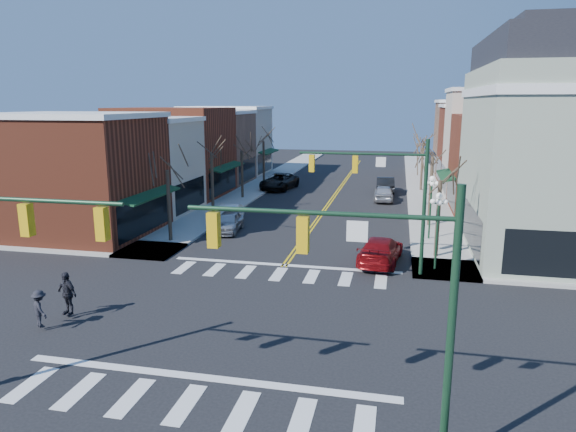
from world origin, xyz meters
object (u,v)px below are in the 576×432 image
Objects in this scene: pedestrian_dark_a at (67,293)px; lamppost_corner at (438,218)px; car_left_near at (228,222)px; car_left_far at (279,181)px; car_right_near at (381,250)px; car_right_far at (385,185)px; pedestrian_dark_b at (40,309)px; lamppost_midblock at (431,197)px; car_left_mid at (229,214)px; car_right_mid at (384,193)px.

lamppost_corner is at bearing 50.40° from pedestrian_dark_a.
car_left_far reaches higher than car_left_near.
car_left_near is 0.80× the size of car_right_near.
car_right_far is 37.92m from pedestrian_dark_b.
lamppost_midblock is 0.88× the size of car_right_far.
car_left_mid is (-0.80, 2.58, -0.03)m from car_left_near.
car_right_near reaches higher than car_left_near.
lamppost_corner is 15.20m from car_left_near.
lamppost_corner is 28.61m from car_left_far.
lamppost_midblock reaches higher than pedestrian_dark_b.
pedestrian_dark_a is at bearing 46.49° from car_right_near.
car_left_mid is 18.26m from pedestrian_dark_a.
pedestrian_dark_a is at bearing -148.33° from lamppost_corner.
pedestrian_dark_a is at bearing 65.70° from car_right_mid.
car_right_far is (-3.40, 24.76, -2.15)m from lamppost_corner.
lamppost_corner reaches higher than pedestrian_dark_b.
pedestrian_dark_b is (-15.96, -17.52, -2.05)m from lamppost_midblock.
car_left_far reaches higher than car_right_far.
lamppost_corner reaches higher than car_left_near.
pedestrian_dark_a is (-12.70, -10.58, 0.34)m from car_right_near.
lamppost_midblock is at bearing 90.00° from lamppost_corner.
car_left_near is 18.65m from car_left_far.
pedestrian_dark_b is (-1.53, -35.63, 0.09)m from car_left_far.
car_left_mid is 0.80× the size of car_right_near.
car_left_far is 26.32m from car_right_near.
pedestrian_dark_b reaches higher than car_right_mid.
car_right_far is (11.20, 16.20, 0.13)m from car_left_mid.
car_left_mid is 13.92m from car_right_near.
lamppost_midblock is 14.28m from car_right_mid.
car_right_far is 3.21× the size of pedestrian_dark_b.
car_left_mid is 16.14m from car_right_mid.
car_right_far is at bearing -82.26° from car_right_near.
pedestrian_dark_a reaches higher than car_left_far.
car_left_near is at bearing 51.84° from car_right_mid.
car_right_near is 1.05× the size of car_right_far.
lamppost_corner is 2.82× the size of pedestrian_dark_b.
car_right_near is 17.64m from pedestrian_dark_b.
car_right_far is (0.00, 4.58, 0.06)m from car_right_mid.
car_left_far is 11.88m from car_right_mid.
lamppost_midblock is (0.00, 6.50, 0.00)m from lamppost_corner.
car_left_far is at bearing 84.83° from car_left_mid.
pedestrian_dark_a is (-15.66, -16.16, -1.88)m from lamppost_midblock.
car_left_near is 15.76m from pedestrian_dark_a.
lamppost_midblock is 18.70m from car_right_far.
lamppost_corner reaches higher than car_right_near.
car_left_far is (-14.42, 18.12, -2.13)m from lamppost_midblock.
car_right_far is (-3.40, 18.26, -2.15)m from lamppost_midblock.
pedestrian_dark_a is at bearing -69.05° from pedestrian_dark_b.
car_left_mid is 0.84× the size of car_right_far.
car_right_far is 36.55m from pedestrian_dark_a.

